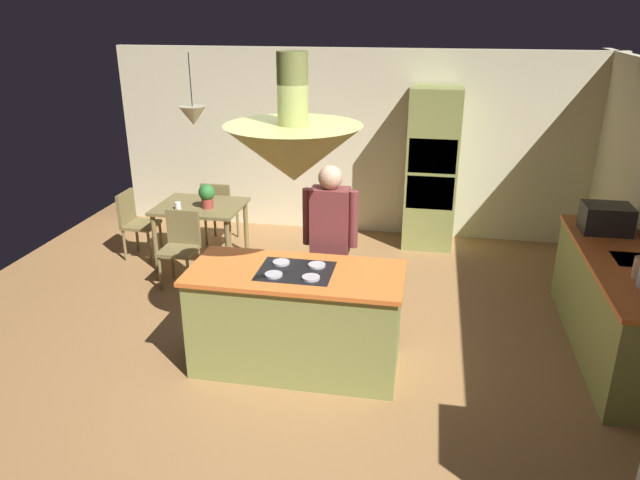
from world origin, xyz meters
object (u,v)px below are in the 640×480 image
(chair_facing_island, at_px, (181,243))
(canister_sugar, at_px, (640,268))
(oven_tower, at_px, (431,169))
(chair_at_corner, at_px, (135,220))
(potted_plant_on_table, at_px, (207,195))
(kitchen_island, at_px, (296,319))
(dining_table, at_px, (201,213))
(microwave_on_counter, at_px, (606,219))
(cup_on_table, at_px, (178,206))
(person_at_island, at_px, (330,239))
(chair_by_back_wall, at_px, (219,208))

(chair_facing_island, distance_m, canister_sugar, 4.69)
(oven_tower, distance_m, chair_at_corner, 3.91)
(chair_facing_island, xyz_separation_m, potted_plant_on_table, (0.14, 0.55, 0.42))
(kitchen_island, relative_size, dining_table, 1.78)
(kitchen_island, relative_size, chair_facing_island, 2.14)
(chair_at_corner, relative_size, canister_sugar, 4.72)
(kitchen_island, distance_m, potted_plant_on_table, 2.58)
(oven_tower, distance_m, potted_plant_on_table, 2.94)
(oven_tower, height_order, microwave_on_counter, oven_tower)
(dining_table, height_order, cup_on_table, cup_on_table)
(kitchen_island, bearing_deg, microwave_on_counter, 27.96)
(oven_tower, bearing_deg, microwave_on_counter, -44.93)
(chair_facing_island, bearing_deg, potted_plant_on_table, 75.86)
(dining_table, distance_m, cup_on_table, 0.33)
(canister_sugar, bearing_deg, microwave_on_counter, 90.00)
(canister_sugar, bearing_deg, kitchen_island, -172.17)
(cup_on_table, bearing_deg, microwave_on_counter, -4.58)
(chair_at_corner, relative_size, cup_on_table, 9.67)
(oven_tower, relative_size, canister_sugar, 11.50)
(kitchen_island, height_order, cup_on_table, kitchen_island)
(canister_sugar, bearing_deg, dining_table, 159.37)
(kitchen_island, distance_m, oven_tower, 3.47)
(chair_facing_island, height_order, potted_plant_on_table, potted_plant_on_table)
(person_at_island, xyz_separation_m, canister_sugar, (2.66, -0.30, 0.05))
(chair_by_back_wall, relative_size, microwave_on_counter, 1.89)
(kitchen_island, relative_size, potted_plant_on_table, 6.20)
(person_at_island, distance_m, chair_at_corner, 3.16)
(person_at_island, xyz_separation_m, microwave_on_counter, (2.66, 0.82, 0.10))
(microwave_on_counter, bearing_deg, chair_by_back_wall, 164.72)
(dining_table, xyz_separation_m, potted_plant_on_table, (0.14, -0.10, 0.27))
(dining_table, bearing_deg, chair_at_corner, -180.00)
(potted_plant_on_table, bearing_deg, dining_table, 145.50)
(chair_at_corner, bearing_deg, person_at_island, -116.89)
(oven_tower, xyz_separation_m, dining_table, (-2.80, -1.14, -0.41))
(dining_table, relative_size, chair_facing_island, 1.20)
(chair_by_back_wall, distance_m, potted_plant_on_table, 0.87)
(kitchen_island, bearing_deg, chair_facing_island, 139.50)
(microwave_on_counter, bearing_deg, kitchen_island, -152.04)
(oven_tower, bearing_deg, chair_by_back_wall, -169.97)
(cup_on_table, distance_m, microwave_on_counter, 4.76)
(potted_plant_on_table, xyz_separation_m, cup_on_table, (-0.33, -0.12, -0.12))
(chair_facing_island, bearing_deg, oven_tower, 32.61)
(chair_by_back_wall, xyz_separation_m, potted_plant_on_table, (0.14, -0.74, 0.42))
(dining_table, relative_size, cup_on_table, 11.64)
(person_at_island, bearing_deg, oven_tower, 70.20)
(dining_table, distance_m, chair_by_back_wall, 0.67)
(dining_table, xyz_separation_m, chair_at_corner, (-0.90, -0.00, -0.15))
(potted_plant_on_table, distance_m, microwave_on_counter, 4.43)
(chair_facing_island, distance_m, potted_plant_on_table, 0.71)
(potted_plant_on_table, relative_size, microwave_on_counter, 0.65)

